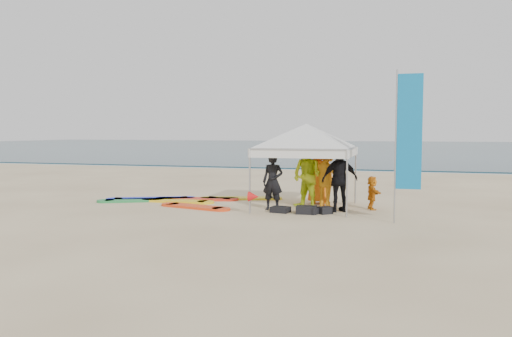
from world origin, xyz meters
The scene contains 14 objects.
ground centered at (0.00, 0.00, 0.00)m, with size 120.00×120.00×0.00m, color beige.
ocean centered at (0.00, 60.00, 0.04)m, with size 160.00×84.00×0.08m, color #0C2633.
shoreline_foam centered at (0.00, 18.20, 0.00)m, with size 160.00×1.20×0.01m, color silver.
person_black_a centered at (0.96, 2.60, 0.83)m, with size 0.60×0.40×1.65m, color black.
person_yellow centered at (1.85, 3.21, 0.97)m, with size 0.94×0.74×1.94m, color #D0E820.
person_orange_a centered at (2.40, 3.40, 0.95)m, with size 1.23×0.71×1.91m, color orange.
person_black_b centered at (2.86, 2.81, 0.92)m, with size 1.08×0.45×1.84m, color black.
person_orange_b centered at (2.04, 4.26, 0.93)m, with size 0.91×0.59×1.86m, color orange.
person_seated centered at (3.73, 3.46, 0.49)m, with size 0.91×0.29×0.98m, color orange.
canopy_tent centered at (1.81, 3.28, 2.50)m, with size 3.81×3.81×2.87m.
feather_flag centered at (4.67, 1.39, 2.23)m, with size 0.64×0.04×3.79m.
marker_pennant centered at (0.65, 1.67, 0.49)m, with size 0.28×0.28×0.64m.
gear_pile centered at (1.92, 2.22, 0.10)m, with size 1.76×0.57×0.22m.
surfboard_spread centered at (-2.25, 3.47, 0.04)m, with size 5.28×3.24×0.07m.
Camera 1 is at (4.48, -11.37, 2.29)m, focal length 35.00 mm.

